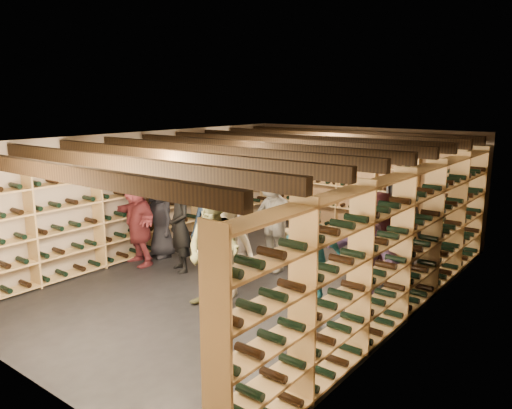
{
  "coord_description": "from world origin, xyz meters",
  "views": [
    {
      "loc": [
        5.02,
        -6.4,
        3.04
      ],
      "look_at": [
        -0.1,
        0.2,
        1.25
      ],
      "focal_mm": 35.0,
      "sensor_mm": 36.0,
      "label": 1
    }
  ],
  "objects_px": {
    "person_6": "(216,220)",
    "person_9": "(272,220)",
    "person_11": "(365,256)",
    "person_3": "(226,245)",
    "person_1": "(180,226)",
    "crate_stack_right": "(301,248)",
    "person_5": "(138,220)",
    "crate_loose": "(371,267)",
    "person_12": "(396,229)",
    "person_4": "(310,258)",
    "person_0": "(161,219)",
    "person_7": "(239,228)",
    "person_2": "(214,251)",
    "person_8": "(381,243)",
    "crate_stack_left": "(295,244)"
  },
  "relations": [
    {
      "from": "person_5",
      "to": "person_7",
      "type": "height_order",
      "value": "person_7"
    },
    {
      "from": "crate_loose",
      "to": "person_12",
      "type": "xyz_separation_m",
      "value": [
        0.52,
        -0.26,
        0.84
      ]
    },
    {
      "from": "person_0",
      "to": "person_3",
      "type": "relative_size",
      "value": 0.91
    },
    {
      "from": "person_6",
      "to": "person_9",
      "type": "bearing_deg",
      "value": 13.24
    },
    {
      "from": "person_3",
      "to": "person_12",
      "type": "relative_size",
      "value": 0.89
    },
    {
      "from": "crate_loose",
      "to": "person_3",
      "type": "height_order",
      "value": "person_3"
    },
    {
      "from": "person_11",
      "to": "person_3",
      "type": "bearing_deg",
      "value": -136.92
    },
    {
      "from": "person_7",
      "to": "person_11",
      "type": "height_order",
      "value": "person_7"
    },
    {
      "from": "person_12",
      "to": "crate_stack_right",
      "type": "bearing_deg",
      "value": 156.87
    },
    {
      "from": "person_5",
      "to": "person_8",
      "type": "bearing_deg",
      "value": 33.9
    },
    {
      "from": "person_1",
      "to": "person_2",
      "type": "height_order",
      "value": "person_2"
    },
    {
      "from": "crate_stack_left",
      "to": "person_11",
      "type": "height_order",
      "value": "person_11"
    },
    {
      "from": "person_0",
      "to": "person_11",
      "type": "height_order",
      "value": "person_11"
    },
    {
      "from": "person_1",
      "to": "person_12",
      "type": "xyz_separation_m",
      "value": [
        3.25,
        1.78,
        0.11
      ]
    },
    {
      "from": "person_6",
      "to": "person_1",
      "type": "bearing_deg",
      "value": -157.11
    },
    {
      "from": "crate_stack_left",
      "to": "person_4",
      "type": "height_order",
      "value": "person_4"
    },
    {
      "from": "person_2",
      "to": "person_0",
      "type": "bearing_deg",
      "value": 148.14
    },
    {
      "from": "crate_stack_left",
      "to": "person_2",
      "type": "relative_size",
      "value": 0.31
    },
    {
      "from": "person_7",
      "to": "person_11",
      "type": "relative_size",
      "value": 1.13
    },
    {
      "from": "person_5",
      "to": "person_8",
      "type": "relative_size",
      "value": 1.05
    },
    {
      "from": "crate_loose",
      "to": "person_7",
      "type": "relative_size",
      "value": 0.29
    },
    {
      "from": "crate_stack_left",
      "to": "person_12",
      "type": "height_order",
      "value": "person_12"
    },
    {
      "from": "person_5",
      "to": "person_9",
      "type": "bearing_deg",
      "value": 42.76
    },
    {
      "from": "person_0",
      "to": "person_7",
      "type": "xyz_separation_m",
      "value": [
        1.93,
        0.04,
        0.12
      ]
    },
    {
      "from": "person_4",
      "to": "person_8",
      "type": "height_order",
      "value": "person_4"
    },
    {
      "from": "person_7",
      "to": "crate_stack_left",
      "type": "bearing_deg",
      "value": 102.3
    },
    {
      "from": "person_1",
      "to": "person_11",
      "type": "distance_m",
      "value": 3.33
    },
    {
      "from": "person_0",
      "to": "person_3",
      "type": "bearing_deg",
      "value": -6.65
    },
    {
      "from": "crate_stack_left",
      "to": "crate_loose",
      "type": "bearing_deg",
      "value": 3.01
    },
    {
      "from": "person_6",
      "to": "person_5",
      "type": "bearing_deg",
      "value": -174.96
    },
    {
      "from": "person_6",
      "to": "person_12",
      "type": "xyz_separation_m",
      "value": [
        2.78,
        1.35,
        0.01
      ]
    },
    {
      "from": "person_8",
      "to": "crate_loose",
      "type": "bearing_deg",
      "value": 125.84
    },
    {
      "from": "person_7",
      "to": "person_9",
      "type": "relative_size",
      "value": 0.92
    },
    {
      "from": "person_7",
      "to": "crate_loose",
      "type": "bearing_deg",
      "value": 61.2
    },
    {
      "from": "person_3",
      "to": "person_12",
      "type": "bearing_deg",
      "value": 38.53
    },
    {
      "from": "person_5",
      "to": "person_2",
      "type": "bearing_deg",
      "value": -0.39
    },
    {
      "from": "crate_stack_left",
      "to": "person_2",
      "type": "height_order",
      "value": "person_2"
    },
    {
      "from": "person_4",
      "to": "crate_loose",
      "type": "bearing_deg",
      "value": 67.37
    },
    {
      "from": "crate_loose",
      "to": "person_0",
      "type": "relative_size",
      "value": 0.33
    },
    {
      "from": "crate_stack_right",
      "to": "person_5",
      "type": "bearing_deg",
      "value": -139.28
    },
    {
      "from": "person_4",
      "to": "person_9",
      "type": "distance_m",
      "value": 1.82
    },
    {
      "from": "person_9",
      "to": "person_4",
      "type": "bearing_deg",
      "value": -33.49
    },
    {
      "from": "crate_loose",
      "to": "person_12",
      "type": "bearing_deg",
      "value": -26.16
    },
    {
      "from": "person_11",
      "to": "person_12",
      "type": "height_order",
      "value": "person_12"
    },
    {
      "from": "person_2",
      "to": "person_9",
      "type": "relative_size",
      "value": 0.94
    },
    {
      "from": "crate_stack_right",
      "to": "person_1",
      "type": "distance_m",
      "value": 2.34
    },
    {
      "from": "person_12",
      "to": "person_3",
      "type": "bearing_deg",
      "value": -153.36
    },
    {
      "from": "person_8",
      "to": "person_7",
      "type": "bearing_deg",
      "value": -155.31
    },
    {
      "from": "person_0",
      "to": "person_12",
      "type": "xyz_separation_m",
      "value": [
        4.16,
        1.43,
        0.17
      ]
    },
    {
      "from": "crate_loose",
      "to": "person_6",
      "type": "xyz_separation_m",
      "value": [
        -2.26,
        -1.6,
        0.83
      ]
    }
  ]
}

